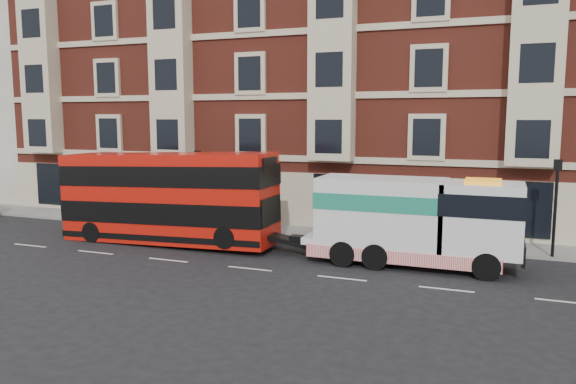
% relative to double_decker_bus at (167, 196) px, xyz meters
% --- Properties ---
extents(ground, '(120.00, 120.00, 0.00)m').
position_rel_double_decker_bus_xyz_m(ground, '(5.86, -2.90, -2.41)').
color(ground, black).
rests_on(ground, ground).
extents(sidewalk, '(90.00, 3.00, 0.15)m').
position_rel_double_decker_bus_xyz_m(sidewalk, '(5.86, 4.60, -2.33)').
color(sidewalk, slate).
rests_on(sidewalk, ground).
extents(victorian_terrace, '(45.00, 12.00, 20.40)m').
position_rel_double_decker_bus_xyz_m(victorian_terrace, '(6.36, 12.10, 7.66)').
color(victorian_terrace, maroon).
rests_on(victorian_terrace, ground).
extents(lamp_post_west, '(0.35, 0.15, 4.35)m').
position_rel_double_decker_bus_xyz_m(lamp_post_west, '(-0.14, 3.30, 0.27)').
color(lamp_post_west, black).
rests_on(lamp_post_west, sidewalk).
extents(lamp_post_east, '(0.35, 0.15, 4.35)m').
position_rel_double_decker_bus_xyz_m(lamp_post_east, '(17.86, 3.30, 0.27)').
color(lamp_post_east, black).
rests_on(lamp_post_east, sidewalk).
extents(double_decker_bus, '(11.22, 2.58, 4.54)m').
position_rel_double_decker_bus_xyz_m(double_decker_bus, '(0.00, 0.00, 0.00)').
color(double_decker_bus, red).
rests_on(double_decker_bus, ground).
extents(tow_truck, '(8.98, 2.65, 3.74)m').
position_rel_double_decker_bus_xyz_m(tow_truck, '(12.06, 0.00, -0.42)').
color(tow_truck, silver).
rests_on(tow_truck, ground).
extents(pedestrian, '(0.69, 0.48, 1.80)m').
position_rel_double_decker_bus_xyz_m(pedestrian, '(-7.58, 3.25, -1.36)').
color(pedestrian, black).
rests_on(pedestrian, sidewalk).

